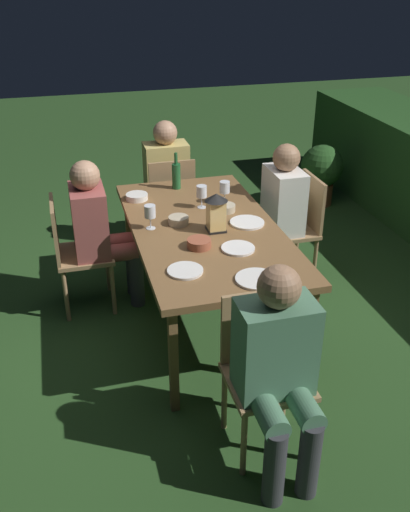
% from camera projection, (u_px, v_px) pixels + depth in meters
% --- Properties ---
extents(ground_plane, '(16.00, 16.00, 0.00)m').
position_uv_depth(ground_plane, '(205.00, 318.00, 4.22)').
color(ground_plane, '#26471E').
extents(dining_table, '(1.87, 0.97, 0.75)m').
position_uv_depth(dining_table, '(205.00, 234.00, 3.89)').
color(dining_table, brown).
rests_on(dining_table, ground).
extents(chair_head_far, '(0.40, 0.42, 0.87)m').
position_uv_depth(chair_head_far, '(263.00, 365.00, 2.98)').
color(chair_head_far, '#9E7A51').
rests_on(chair_head_far, ground).
extents(person_in_green, '(0.48, 0.38, 1.15)m').
position_uv_depth(person_in_green, '(279.00, 365.00, 2.74)').
color(person_in_green, '#4C7A5B').
rests_on(person_in_green, ground).
extents(chair_side_left_a, '(0.42, 0.40, 0.87)m').
position_uv_depth(chair_side_left_a, '(74.00, 250.00, 4.15)').
color(chair_side_left_a, '#9E7A51').
rests_on(chair_side_left_a, ground).
extents(person_in_rust, '(0.38, 0.47, 1.15)m').
position_uv_depth(person_in_rust, '(99.00, 228.00, 4.12)').
color(person_in_rust, '#9E4C47').
rests_on(person_in_rust, ground).
extents(chair_head_near, '(0.40, 0.42, 0.87)m').
position_uv_depth(chair_head_near, '(170.00, 199.00, 5.00)').
color(chair_head_near, '#9E7A51').
rests_on(chair_head_near, ground).
extents(person_in_mustard, '(0.48, 0.38, 1.15)m').
position_uv_depth(person_in_mustard, '(165.00, 175.00, 5.09)').
color(person_in_mustard, tan).
rests_on(person_in_mustard, ground).
extents(chair_side_right_a, '(0.42, 0.40, 0.87)m').
position_uv_depth(chair_side_right_a, '(297.00, 223.00, 4.55)').
color(chair_side_right_a, '#9E7A51').
rests_on(chair_side_right_a, ground).
extents(person_in_cream, '(0.38, 0.47, 1.15)m').
position_uv_depth(person_in_cream, '(275.00, 208.00, 4.43)').
color(person_in_cream, white).
rests_on(person_in_cream, ground).
extents(lantern_centerpiece, '(0.15, 0.15, 0.27)m').
position_uv_depth(lantern_centerpiece, '(216.00, 210.00, 3.74)').
color(lantern_centerpiece, black).
rests_on(lantern_centerpiece, dining_table).
extents(green_bottle_on_table, '(0.07, 0.07, 0.29)m').
position_uv_depth(green_bottle_on_table, '(176.00, 175.00, 4.45)').
color(green_bottle_on_table, '#1E5B2D').
rests_on(green_bottle_on_table, dining_table).
extents(wine_glass_a, '(0.08, 0.08, 0.17)m').
position_uv_depth(wine_glass_a, '(202.00, 193.00, 4.10)').
color(wine_glass_a, silver).
rests_on(wine_glass_a, dining_table).
extents(wine_glass_b, '(0.08, 0.08, 0.17)m').
position_uv_depth(wine_glass_b, '(225.00, 188.00, 4.18)').
color(wine_glass_b, silver).
rests_on(wine_glass_b, dining_table).
extents(wine_glass_c, '(0.08, 0.08, 0.17)m').
position_uv_depth(wine_glass_c, '(150.00, 213.00, 3.78)').
color(wine_glass_c, silver).
rests_on(wine_glass_c, dining_table).
extents(plate_a, '(0.24, 0.24, 0.01)m').
position_uv_depth(plate_a, '(247.00, 223.00, 3.91)').
color(plate_a, white).
rests_on(plate_a, dining_table).
extents(plate_b, '(0.25, 0.25, 0.01)m').
position_uv_depth(plate_b, '(257.00, 279.00, 3.22)').
color(plate_b, white).
rests_on(plate_b, dining_table).
extents(plate_c, '(0.21, 0.21, 0.01)m').
position_uv_depth(plate_c, '(185.00, 271.00, 3.31)').
color(plate_c, white).
rests_on(plate_c, dining_table).
extents(plate_d, '(0.21, 0.21, 0.01)m').
position_uv_depth(plate_d, '(238.00, 248.00, 3.56)').
color(plate_d, white).
rests_on(plate_d, dining_table).
extents(bowl_olives, '(0.17, 0.17, 0.04)m').
position_uv_depth(bowl_olives, '(137.00, 197.00, 4.28)').
color(bowl_olives, silver).
rests_on(bowl_olives, dining_table).
extents(bowl_bread, '(0.15, 0.15, 0.06)m').
position_uv_depth(bowl_bread, '(199.00, 243.00, 3.58)').
color(bowl_bread, '#9E5138').
rests_on(bowl_bread, dining_table).
extents(bowl_salad, '(0.14, 0.14, 0.05)m').
position_uv_depth(bowl_salad, '(225.00, 208.00, 4.08)').
color(bowl_salad, '#BCAD8E').
rests_on(bowl_salad, dining_table).
extents(bowl_dip, '(0.14, 0.14, 0.05)m').
position_uv_depth(bowl_dip, '(179.00, 220.00, 3.89)').
color(bowl_dip, '#BCAD8E').
rests_on(bowl_dip, dining_table).
extents(potted_plant_by_hedge, '(0.45, 0.45, 0.65)m').
position_uv_depth(potted_plant_by_hedge, '(322.00, 171.00, 5.99)').
color(potted_plant_by_hedge, brown).
rests_on(potted_plant_by_hedge, ground).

